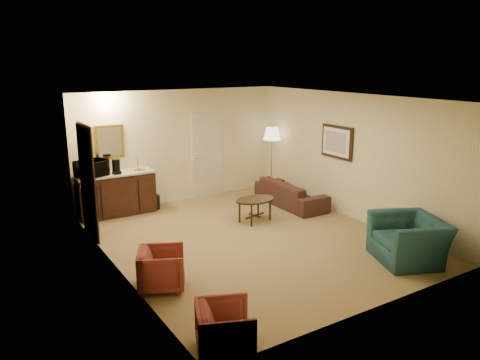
{
  "coord_description": "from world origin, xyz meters",
  "views": [
    {
      "loc": [
        -4.47,
        -6.87,
        3.22
      ],
      "look_at": [
        0.1,
        0.5,
        1.01
      ],
      "focal_mm": 35.0,
      "sensor_mm": 36.0,
      "label": 1
    }
  ],
  "objects_px": {
    "coffee_table": "(255,210)",
    "waste_bin": "(154,202)",
    "coffee_maker": "(116,167)",
    "wetbar_cabinet": "(116,194)",
    "microwave": "(91,167)",
    "floor_lamp": "(272,160)",
    "rose_chair_near": "(162,267)",
    "teal_armchair": "(409,232)",
    "rose_chair_far": "(225,327)",
    "sofa": "(291,189)"
  },
  "relations": [
    {
      "from": "rose_chair_far",
      "to": "waste_bin",
      "type": "bearing_deg",
      "value": 8.93
    },
    {
      "from": "teal_armchair",
      "to": "coffee_maker",
      "type": "distance_m",
      "value": 5.89
    },
    {
      "from": "teal_armchair",
      "to": "waste_bin",
      "type": "relative_size",
      "value": 3.56
    },
    {
      "from": "rose_chair_near",
      "to": "rose_chair_far",
      "type": "relative_size",
      "value": 1.03
    },
    {
      "from": "rose_chair_near",
      "to": "floor_lamp",
      "type": "distance_m",
      "value": 5.52
    },
    {
      "from": "teal_armchair",
      "to": "rose_chair_near",
      "type": "distance_m",
      "value": 4.04
    },
    {
      "from": "rose_chair_far",
      "to": "waste_bin",
      "type": "xyz_separation_m",
      "value": [
        1.32,
        5.45,
        -0.16
      ]
    },
    {
      "from": "sofa",
      "to": "teal_armchair",
      "type": "height_order",
      "value": "teal_armchair"
    },
    {
      "from": "wetbar_cabinet",
      "to": "teal_armchair",
      "type": "height_order",
      "value": "teal_armchair"
    },
    {
      "from": "teal_armchair",
      "to": "floor_lamp",
      "type": "relative_size",
      "value": 0.69
    },
    {
      "from": "floor_lamp",
      "to": "coffee_maker",
      "type": "relative_size",
      "value": 5.27
    },
    {
      "from": "rose_chair_near",
      "to": "coffee_table",
      "type": "bearing_deg",
      "value": -33.18
    },
    {
      "from": "wetbar_cabinet",
      "to": "microwave",
      "type": "height_order",
      "value": "microwave"
    },
    {
      "from": "waste_bin",
      "to": "coffee_maker",
      "type": "bearing_deg",
      "value": -177.71
    },
    {
      "from": "floor_lamp",
      "to": "rose_chair_far",
      "type": "bearing_deg",
      "value": -129.91
    },
    {
      "from": "teal_armchair",
      "to": "microwave",
      "type": "distance_m",
      "value": 6.22
    },
    {
      "from": "wetbar_cabinet",
      "to": "coffee_table",
      "type": "xyz_separation_m",
      "value": [
        2.27,
        -1.96,
        -0.22
      ]
    },
    {
      "from": "waste_bin",
      "to": "rose_chair_far",
      "type": "bearing_deg",
      "value": -103.6
    },
    {
      "from": "teal_armchair",
      "to": "waste_bin",
      "type": "distance_m",
      "value": 5.48
    },
    {
      "from": "coffee_maker",
      "to": "sofa",
      "type": "bearing_deg",
      "value": -9.59
    },
    {
      "from": "sofa",
      "to": "rose_chair_far",
      "type": "relative_size",
      "value": 3.0
    },
    {
      "from": "wetbar_cabinet",
      "to": "teal_armchair",
      "type": "distance_m",
      "value": 5.95
    },
    {
      "from": "coffee_table",
      "to": "microwave",
      "type": "bearing_deg",
      "value": 145.65
    },
    {
      "from": "floor_lamp",
      "to": "waste_bin",
      "type": "relative_size",
      "value": 5.18
    },
    {
      "from": "waste_bin",
      "to": "coffee_maker",
      "type": "xyz_separation_m",
      "value": [
        -0.81,
        -0.03,
        0.92
      ]
    },
    {
      "from": "teal_armchair",
      "to": "rose_chair_far",
      "type": "relative_size",
      "value": 1.76
    },
    {
      "from": "rose_chair_near",
      "to": "coffee_table",
      "type": "xyz_separation_m",
      "value": [
        2.77,
        1.73,
        -0.09
      ]
    },
    {
      "from": "rose_chair_near",
      "to": "coffee_maker",
      "type": "relative_size",
      "value": 2.13
    },
    {
      "from": "coffee_table",
      "to": "floor_lamp",
      "type": "xyz_separation_m",
      "value": [
        1.58,
        1.64,
        0.58
      ]
    },
    {
      "from": "rose_chair_near",
      "to": "wetbar_cabinet",
      "type": "bearing_deg",
      "value": 17.14
    },
    {
      "from": "wetbar_cabinet",
      "to": "microwave",
      "type": "xyz_separation_m",
      "value": [
        -0.5,
        -0.07,
        0.67
      ]
    },
    {
      "from": "rose_chair_near",
      "to": "waste_bin",
      "type": "bearing_deg",
      "value": 4.83
    },
    {
      "from": "rose_chair_far",
      "to": "waste_bin",
      "type": "relative_size",
      "value": 2.02
    },
    {
      "from": "coffee_table",
      "to": "sofa",
      "type": "bearing_deg",
      "value": 21.26
    },
    {
      "from": "sofa",
      "to": "rose_chair_far",
      "type": "bearing_deg",
      "value": 136.18
    },
    {
      "from": "coffee_table",
      "to": "coffee_maker",
      "type": "xyz_separation_m",
      "value": [
        -2.26,
        1.86,
        0.83
      ]
    },
    {
      "from": "floor_lamp",
      "to": "rose_chair_near",
      "type": "bearing_deg",
      "value": -142.26
    },
    {
      "from": "rose_chair_near",
      "to": "rose_chair_far",
      "type": "height_order",
      "value": "rose_chair_near"
    },
    {
      "from": "sofa",
      "to": "rose_chair_near",
      "type": "distance_m",
      "value": 4.67
    },
    {
      "from": "teal_armchair",
      "to": "coffee_table",
      "type": "height_order",
      "value": "teal_armchair"
    },
    {
      "from": "rose_chair_near",
      "to": "rose_chair_far",
      "type": "bearing_deg",
      "value": -155.14
    },
    {
      "from": "coffee_table",
      "to": "coffee_maker",
      "type": "distance_m",
      "value": 3.04
    },
    {
      "from": "sofa",
      "to": "coffee_table",
      "type": "height_order",
      "value": "sofa"
    },
    {
      "from": "wetbar_cabinet",
      "to": "floor_lamp",
      "type": "relative_size",
      "value": 0.99
    },
    {
      "from": "teal_armchair",
      "to": "coffee_table",
      "type": "relative_size",
      "value": 1.33
    },
    {
      "from": "coffee_table",
      "to": "waste_bin",
      "type": "bearing_deg",
      "value": 127.54
    },
    {
      "from": "coffee_table",
      "to": "waste_bin",
      "type": "distance_m",
      "value": 2.38
    },
    {
      "from": "coffee_maker",
      "to": "wetbar_cabinet",
      "type": "bearing_deg",
      "value": 103.82
    },
    {
      "from": "teal_armchair",
      "to": "coffee_maker",
      "type": "height_order",
      "value": "coffee_maker"
    },
    {
      "from": "coffee_table",
      "to": "coffee_maker",
      "type": "height_order",
      "value": "coffee_maker"
    }
  ]
}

